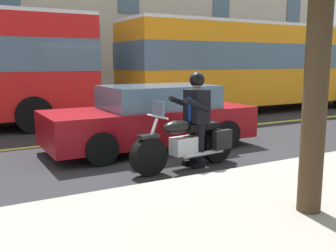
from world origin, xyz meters
TOP-DOWN VIEW (x-y plane):
  - ground_plane at (0.00, 0.00)m, footprint 80.00×80.00m
  - lane_center_stripe at (0.00, -2.00)m, footprint 60.00×0.16m
  - motorcycle_main at (0.41, 1.13)m, footprint 2.22×0.76m
  - rider_main at (0.22, 1.11)m, footprint 0.67×0.60m
  - bus_near at (-6.45, -4.67)m, footprint 11.05×2.70m
  - car_silver at (0.24, -0.62)m, footprint 4.60×1.92m

SIDE VIEW (x-z plane):
  - ground_plane at x=0.00m, z-range 0.00..0.00m
  - lane_center_stripe at x=0.00m, z-range 0.00..0.01m
  - motorcycle_main at x=0.41m, z-range -0.18..1.08m
  - car_silver at x=0.24m, z-range -0.01..1.39m
  - rider_main at x=0.22m, z-range 0.17..1.91m
  - bus_near at x=-6.45m, z-range 0.22..3.52m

